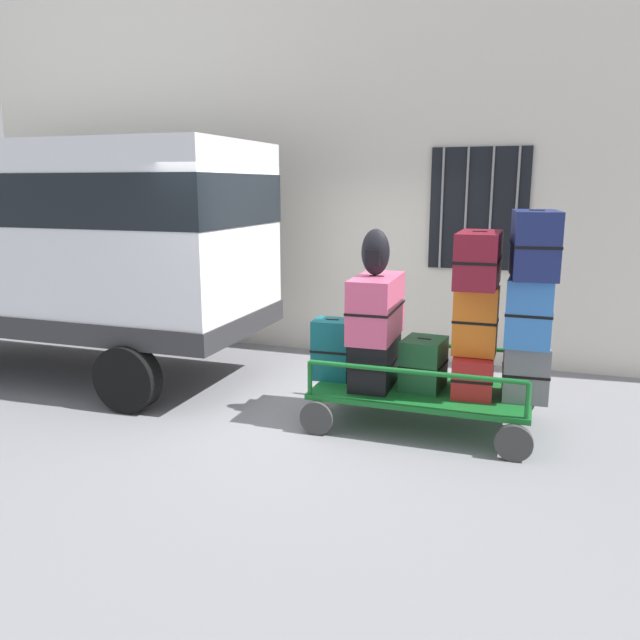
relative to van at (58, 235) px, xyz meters
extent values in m
plane|color=gray|center=(3.32, -0.29, -1.70)|extent=(40.00, 40.00, 0.00)
cube|color=silver|center=(3.32, 2.16, 0.80)|extent=(12.00, 0.30, 5.00)
cube|color=black|center=(4.74, 1.99, 0.30)|extent=(1.20, 0.04, 1.50)
cylinder|color=gray|center=(4.29, 1.95, 0.30)|extent=(0.03, 0.03, 1.50)
cylinder|color=gray|center=(4.59, 1.95, 0.30)|extent=(0.03, 0.03, 1.50)
cylinder|color=gray|center=(4.89, 1.95, 0.30)|extent=(0.03, 0.03, 1.50)
cylinder|color=gray|center=(5.19, 1.95, 0.30)|extent=(0.03, 0.03, 1.50)
cube|color=silver|center=(0.00, 0.01, 0.01)|extent=(4.97, 1.95, 2.11)
cube|color=black|center=(0.00, 0.01, 0.44)|extent=(4.99, 1.97, 0.55)
cube|color=#2D2D30|center=(0.00, 0.01, -0.93)|extent=(5.01, 1.99, 0.24)
cylinder|color=black|center=(1.59, -0.97, -1.35)|extent=(0.70, 0.22, 0.70)
cube|color=#146023|center=(4.51, -0.34, -1.35)|extent=(2.02, 1.10, 0.05)
cylinder|color=#383838|center=(5.39, -0.92, -1.54)|extent=(0.32, 0.06, 0.32)
cylinder|color=#383838|center=(5.39, 0.23, -1.54)|extent=(0.32, 0.06, 0.32)
cylinder|color=#383838|center=(3.63, -0.92, -1.54)|extent=(0.32, 0.06, 0.32)
cylinder|color=#383838|center=(3.63, 0.23, -1.54)|extent=(0.32, 0.06, 0.32)
cylinder|color=#146023|center=(5.48, -0.86, -1.17)|extent=(0.04, 0.04, 0.31)
cylinder|color=#146023|center=(5.48, 0.17, -1.17)|extent=(0.04, 0.04, 0.31)
cylinder|color=#146023|center=(3.54, -0.86, -1.17)|extent=(0.04, 0.04, 0.31)
cylinder|color=#146023|center=(3.54, 0.17, -1.17)|extent=(0.04, 0.04, 0.31)
cylinder|color=#146023|center=(4.51, -0.86, -1.02)|extent=(1.94, 0.04, 0.04)
cylinder|color=#146023|center=(4.51, 0.17, -1.02)|extent=(1.94, 0.04, 0.04)
cube|color=#0F5960|center=(3.58, -0.31, -1.02)|extent=(0.39, 0.34, 0.60)
cube|color=black|center=(3.58, -0.31, -1.02)|extent=(0.40, 0.35, 0.02)
cube|color=black|center=(3.58, -0.31, -0.73)|extent=(0.13, 0.04, 0.02)
cube|color=black|center=(4.05, -0.38, -1.09)|extent=(0.38, 0.72, 0.47)
cube|color=black|center=(4.05, -0.38, -1.09)|extent=(0.39, 0.73, 0.02)
cube|color=black|center=(4.05, -0.38, -0.87)|extent=(0.13, 0.03, 0.02)
cube|color=#CC4C72|center=(4.05, -0.38, -0.55)|extent=(0.41, 0.87, 0.60)
cube|color=black|center=(4.05, -0.38, -0.55)|extent=(0.42, 0.88, 0.02)
cube|color=black|center=(4.05, -0.38, -0.26)|extent=(0.14, 0.03, 0.02)
cube|color=#194C28|center=(4.51, -0.33, -1.08)|extent=(0.41, 0.48, 0.49)
cube|color=black|center=(4.51, -0.33, -1.08)|extent=(0.42, 0.49, 0.02)
cube|color=black|center=(4.51, -0.33, -0.84)|extent=(0.13, 0.04, 0.02)
cube|color=#B21E1E|center=(4.98, -0.31, -1.14)|extent=(0.39, 0.61, 0.37)
cube|color=black|center=(4.98, -0.31, -1.14)|extent=(0.41, 0.62, 0.02)
cube|color=black|center=(4.98, -0.31, -0.96)|extent=(0.13, 0.04, 0.02)
cube|color=orange|center=(4.98, -0.34, -0.63)|extent=(0.39, 0.27, 0.64)
cube|color=black|center=(4.98, -0.34, -0.63)|extent=(0.40, 0.28, 0.02)
cube|color=black|center=(4.98, -0.34, -0.31)|extent=(0.14, 0.03, 0.02)
cube|color=maroon|center=(4.98, -0.37, -0.06)|extent=(0.37, 0.76, 0.49)
cube|color=black|center=(4.98, -0.37, -0.06)|extent=(0.38, 0.77, 0.02)
cube|color=black|center=(4.98, -0.37, 0.18)|extent=(0.13, 0.03, 0.02)
cube|color=slate|center=(5.44, -0.31, -1.07)|extent=(0.42, 0.46, 0.51)
cube|color=black|center=(5.44, -0.31, -1.07)|extent=(0.43, 0.47, 0.02)
cube|color=black|center=(5.44, -0.31, -0.82)|extent=(0.14, 0.04, 0.02)
cube|color=#3372C6|center=(5.44, -0.33, -0.51)|extent=(0.39, 0.53, 0.60)
cube|color=black|center=(5.44, -0.33, -0.51)|extent=(0.40, 0.54, 0.02)
cube|color=black|center=(5.44, -0.33, -0.21)|extent=(0.14, 0.03, 0.02)
cube|color=navy|center=(5.44, -0.31, 0.09)|extent=(0.44, 0.78, 0.58)
cube|color=black|center=(5.44, -0.31, 0.09)|extent=(0.46, 0.80, 0.02)
cube|color=black|center=(5.44, -0.31, 0.37)|extent=(0.13, 0.04, 0.02)
ellipsoid|color=black|center=(4.03, -0.37, -0.03)|extent=(0.27, 0.19, 0.44)
cube|color=black|center=(4.03, -0.46, -0.07)|extent=(0.14, 0.06, 0.15)
camera|label=1|loc=(5.48, -6.13, 0.59)|focal=35.23mm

